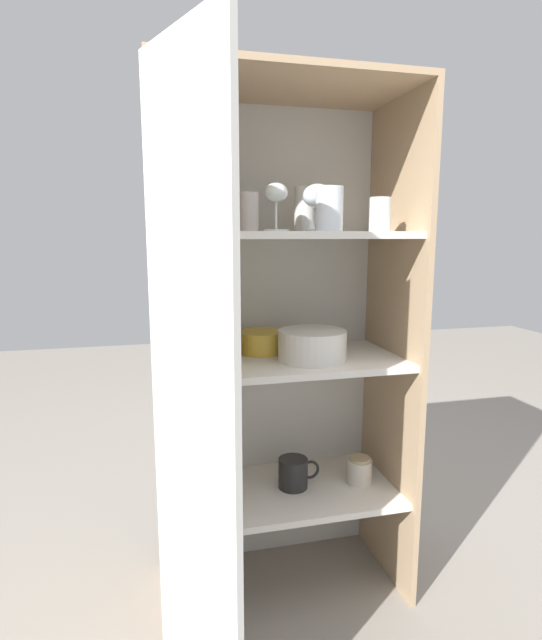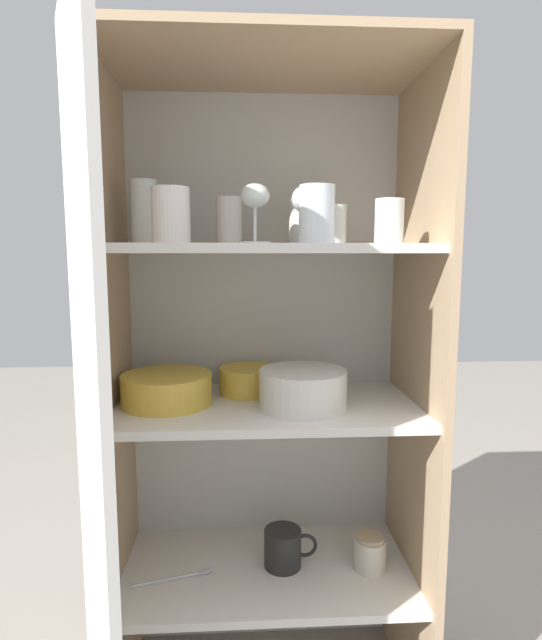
{
  "view_description": "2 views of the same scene",
  "coord_description": "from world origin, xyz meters",
  "px_view_note": "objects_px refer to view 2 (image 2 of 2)",
  "views": [
    {
      "loc": [
        -0.38,
        -1.23,
        1.12
      ],
      "look_at": [
        -0.03,
        0.2,
        0.87
      ],
      "focal_mm": 28.0,
      "sensor_mm": 36.0,
      "label": 1
    },
    {
      "loc": [
        -0.06,
        -0.98,
        1.11
      ],
      "look_at": [
        0.01,
        0.2,
        0.95
      ],
      "focal_mm": 28.0,
      "sensor_mm": 36.0,
      "label": 2
    }
  ],
  "objects_px": {
    "serving_bowl_small": "(248,379)",
    "coffee_mug_primary": "(284,548)",
    "plate_stack_white": "(303,389)",
    "storage_jar": "(370,552)",
    "mixing_bowl_large": "(167,388)"
  },
  "relations": [
    {
      "from": "mixing_bowl_large",
      "to": "serving_bowl_small",
      "type": "height_order",
      "value": "mixing_bowl_large"
    },
    {
      "from": "plate_stack_white",
      "to": "mixing_bowl_large",
      "type": "xyz_separation_m",
      "value": [
        -0.32,
        0.05,
        -0.01
      ]
    },
    {
      "from": "coffee_mug_primary",
      "to": "storage_jar",
      "type": "height_order",
      "value": "coffee_mug_primary"
    },
    {
      "from": "coffee_mug_primary",
      "to": "storage_jar",
      "type": "bearing_deg",
      "value": -6.19
    },
    {
      "from": "coffee_mug_primary",
      "to": "storage_jar",
      "type": "xyz_separation_m",
      "value": [
        0.21,
        -0.02,
        -0.01
      ]
    },
    {
      "from": "storage_jar",
      "to": "coffee_mug_primary",
      "type": "bearing_deg",
      "value": 173.81
    },
    {
      "from": "serving_bowl_small",
      "to": "storage_jar",
      "type": "bearing_deg",
      "value": -20.16
    },
    {
      "from": "plate_stack_white",
      "to": "storage_jar",
      "type": "bearing_deg",
      "value": 7.72
    },
    {
      "from": "serving_bowl_small",
      "to": "coffee_mug_primary",
      "type": "bearing_deg",
      "value": -45.49
    },
    {
      "from": "mixing_bowl_large",
      "to": "coffee_mug_primary",
      "type": "distance_m",
      "value": 0.5
    },
    {
      "from": "plate_stack_white",
      "to": "mixing_bowl_large",
      "type": "height_order",
      "value": "plate_stack_white"
    },
    {
      "from": "storage_jar",
      "to": "serving_bowl_small",
      "type": "bearing_deg",
      "value": 159.84
    },
    {
      "from": "plate_stack_white",
      "to": "coffee_mug_primary",
      "type": "distance_m",
      "value": 0.43
    },
    {
      "from": "plate_stack_white",
      "to": "coffee_mug_primary",
      "type": "bearing_deg",
      "value": 130.47
    },
    {
      "from": "plate_stack_white",
      "to": "coffee_mug_primary",
      "type": "relative_size",
      "value": 1.51
    }
  ]
}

